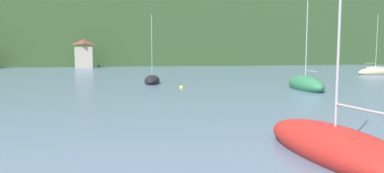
{
  "coord_description": "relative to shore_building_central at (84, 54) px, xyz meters",
  "views": [
    {
      "loc": [
        -5.82,
        23.5,
        3.52
      ],
      "look_at": [
        0.0,
        48.3,
        1.14
      ],
      "focal_mm": 32.44,
      "sensor_mm": 36.0,
      "label": 1
    }
  ],
  "objects": [
    {
      "name": "wooded_hillside",
      "position": [
        -6.39,
        41.22,
        5.68
      ],
      "size": [
        352.0,
        62.14,
        44.43
      ],
      "color": "#38562D",
      "rests_on": "ground_plane"
    },
    {
      "name": "sailboat_mid_4",
      "position": [
        25.88,
        -63.14,
        -3.17
      ],
      "size": [
        4.1,
        8.48,
        9.33
      ],
      "rotation": [
        0.0,
        0.0,
        1.35
      ],
      "color": "#2D754C",
      "rests_on": "ground_plane"
    },
    {
      "name": "sailboat_near_0",
      "position": [
        14.07,
        -84.44,
        -3.26
      ],
      "size": [
        2.65,
        7.48,
        10.3
      ],
      "rotation": [
        0.0,
        0.0,
        1.61
      ],
      "color": "red",
      "rests_on": "ground_plane"
    },
    {
      "name": "sailboat_far_1",
      "position": [
        11.56,
        -52.49,
        -3.29
      ],
      "size": [
        2.78,
        5.96,
        8.63
      ],
      "rotation": [
        0.0,
        0.0,
        1.4
      ],
      "color": "black",
      "rests_on": "ground_plane"
    },
    {
      "name": "sailboat_far_2",
      "position": [
        51.23,
        -43.61,
        -3.17
      ],
      "size": [
        7.19,
        2.78,
        10.76
      ],
      "rotation": [
        0.0,
        0.0,
        0.08
      ],
      "color": "#CCBC8E",
      "rests_on": "ground_plane"
    },
    {
      "name": "mooring_buoy_near",
      "position": [
        13.89,
        -58.92,
        -3.6
      ],
      "size": [
        0.44,
        0.44,
        0.44
      ],
      "primitive_type": "sphere",
      "color": "yellow",
      "rests_on": "ground_plane"
    },
    {
      "name": "shore_building_central",
      "position": [
        0.0,
        0.0,
        0.0
      ],
      "size": [
        4.6,
        4.37,
        7.43
      ],
      "color": "#BCB29E",
      "rests_on": "ground_plane"
    }
  ]
}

